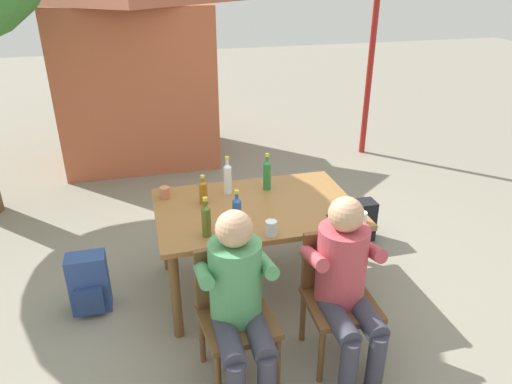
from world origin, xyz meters
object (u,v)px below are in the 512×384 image
object	(u,v)px
cup_glass	(271,228)
table_knife	(332,210)
backpack_by_near_side	(89,284)
person_in_white_shirt	(238,296)
bottle_blue	(237,212)
cup_terracotta	(165,193)
backpack_by_far_side	(358,222)
person_in_plaid_shirt	(346,278)
bottle_clear	(228,178)
bottle_amber	(203,192)
chair_near_left	(234,307)
chair_near_right	(337,290)
bottle_green	(267,174)
bottle_olive	(206,220)
brick_kiosk	(134,58)
cup_white	(362,217)
dining_table	(256,216)

from	to	relation	value
cup_glass	table_knife	world-z (taller)	cup_glass
backpack_by_near_side	person_in_white_shirt	bearing A→B (deg)	-44.65
bottle_blue	cup_terracotta	world-z (taller)	bottle_blue
cup_terracotta	backpack_by_far_side	size ratio (longest dim) A/B	0.23
person_in_plaid_shirt	bottle_clear	distance (m)	1.32
person_in_plaid_shirt	cup_terracotta	bearing A→B (deg)	129.19
bottle_amber	table_knife	size ratio (longest dim) A/B	1.19
chair_near_left	cup_terracotta	size ratio (longest dim) A/B	9.56
chair_near_right	bottle_amber	xyz separation A→B (m)	(-0.73, 0.95, 0.36)
bottle_green	backpack_by_far_side	xyz separation A→B (m)	(0.97, 0.20, -0.69)
chair_near_left	table_knife	world-z (taller)	chair_near_left
bottle_amber	cup_terracotta	size ratio (longest dim) A/B	2.62
person_in_white_shirt	bottle_amber	size ratio (longest dim) A/B	4.94
person_in_plaid_shirt	backpack_by_near_side	xyz separation A→B (m)	(-1.65, 0.95, -0.43)
cup_glass	cup_terracotta	xyz separation A→B (m)	(-0.66, 0.76, -0.01)
bottle_amber	cup_glass	world-z (taller)	bottle_amber
bottle_olive	backpack_by_far_side	bearing A→B (deg)	27.45
bottle_green	bottle_olive	distance (m)	0.86
chair_near_left	person_in_white_shirt	world-z (taller)	person_in_white_shirt
bottle_blue	brick_kiosk	size ratio (longest dim) A/B	0.11
bottle_blue	cup_glass	size ratio (longest dim) A/B	2.72
cup_glass	bottle_blue	bearing A→B (deg)	142.32
chair_near_left	bottle_green	bearing A→B (deg)	64.57
bottle_amber	bottle_olive	distance (m)	0.49
chair_near_right	person_in_white_shirt	size ratio (longest dim) A/B	0.74
cup_glass	cup_white	distance (m)	0.68
chair_near_right	cup_terracotta	bearing A→B (deg)	131.89
person_in_plaid_shirt	cup_white	distance (m)	0.60
chair_near_right	bottle_clear	size ratio (longest dim) A/B	2.75
bottle_clear	table_knife	size ratio (longest dim) A/B	1.58
cup_white	backpack_by_far_side	world-z (taller)	cup_white
dining_table	bottle_green	world-z (taller)	bottle_green
bottle_green	bottle_amber	size ratio (longest dim) A/B	1.32
dining_table	brick_kiosk	world-z (taller)	brick_kiosk
cup_white	backpack_by_near_side	xyz separation A→B (m)	(-1.98, 0.46, -0.56)
bottle_amber	dining_table	bearing A→B (deg)	-20.55
bottle_olive	cup_terracotta	bearing A→B (deg)	109.28
bottle_clear	bottle_blue	bearing A→B (deg)	-94.76
person_in_plaid_shirt	cup_glass	size ratio (longest dim) A/B	11.01
bottle_amber	backpack_by_far_side	size ratio (longest dim) A/B	0.60
cup_white	cup_terracotta	bearing A→B (deg)	150.80
bottle_green	table_knife	xyz separation A→B (m)	(0.37, -0.49, -0.13)
person_in_plaid_shirt	cup_white	xyz separation A→B (m)	(0.33, 0.49, 0.13)
chair_near_left	chair_near_right	world-z (taller)	same
bottle_olive	backpack_by_near_side	bearing A→B (deg)	156.98
bottle_clear	cup_terracotta	xyz separation A→B (m)	(-0.50, 0.04, -0.09)
bottle_green	bottle_clear	distance (m)	0.33
dining_table	chair_near_right	world-z (taller)	chair_near_right
bottle_amber	bottle_clear	distance (m)	0.26
backpack_by_far_side	cup_white	bearing A→B (deg)	-116.83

